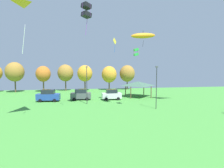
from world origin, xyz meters
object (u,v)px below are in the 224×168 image
Objects in this scene: parked_car_second_from_left at (81,94)px; light_post_0 at (87,83)px; kite_flying_8 at (136,52)px; parked_car_leftmost at (48,96)px; treeline_tree_5 at (109,74)px; treeline_tree_3 at (65,73)px; light_post_3 at (156,85)px; treeline_tree_6 at (127,74)px; kite_flying_5 at (86,10)px; treeline_tree_1 at (15,72)px; park_pavilion at (138,84)px; kite_flying_2 at (143,36)px; parked_car_third_from_left at (112,95)px; treeline_tree_2 at (43,74)px; kite_flying_4 at (32,13)px; kite_flying_10 at (115,42)px; treeline_tree_4 at (85,73)px.

parked_car_second_from_left is 0.62× the size of light_post_0.
light_post_0 is (-7.73, 4.84, -5.22)m from kite_flying_8.
treeline_tree_5 is at bearing 55.08° from parked_car_leftmost.
light_post_3 is at bearing -59.80° from treeline_tree_3.
kite_flying_5 is at bearing -117.09° from treeline_tree_6.
parked_car_second_from_left is 0.50× the size of treeline_tree_1.
park_pavilion reaches higher than parked_car_leftmost.
park_pavilion is (0.38, 4.23, -10.17)m from kite_flying_2.
parked_car_leftmost reaches higher than parked_car_second_from_left.
parked_car_leftmost is at bearing 151.92° from light_post_0.
kite_flying_5 reaches higher than parked_car_third_from_left.
parked_car_leftmost is 0.74× the size of park_pavilion.
treeline_tree_3 is at bearing 104.30° from light_post_0.
parked_car_third_from_left is 0.54× the size of treeline_tree_5.
parked_car_leftmost is 17.65m from treeline_tree_2.
treeline_tree_3 is at bearing 18.19° from treeline_tree_2.
treeline_tree_5 is at bearing -174.54° from treeline_tree_6.
park_pavilion is 0.82× the size of treeline_tree_2.
treeline_tree_5 is at bearing 90.28° from kite_flying_8.
kite_flying_5 is at bearing -41.97° from parked_car_leftmost.
parked_car_second_from_left is 13.45m from park_pavilion.
park_pavilion is 0.78× the size of treeline_tree_6.
kite_flying_4 is at bearing -80.71° from parked_car_leftmost.
kite_flying_10 is 32.02m from treeline_tree_1.
kite_flying_4 is 9.52m from kite_flying_5.
kite_flying_5 is 1.74× the size of kite_flying_10.
treeline_tree_2 is at bearing 127.49° from parked_car_second_from_left.
kite_flying_4 is 19.77m from light_post_3.
treeline_tree_6 reaches higher than treeline_tree_4.
treeline_tree_2 is at bearing -0.47° from treeline_tree_1.
kite_flying_8 is 27.45m from treeline_tree_5.
parked_car_leftmost is 0.53× the size of treeline_tree_1.
kite_flying_5 is at bearing 46.66° from kite_flying_4.
kite_flying_8 is at bearing -109.75° from park_pavilion.
treeline_tree_1 is at bearing 136.64° from kite_flying_8.
park_pavilion is 0.79× the size of treeline_tree_4.
parked_car_second_from_left is 24.59m from treeline_tree_1.
light_post_3 reaches higher than parked_car_leftmost.
park_pavilion is at bearing -73.94° from treeline_tree_5.
park_pavilion is (4.26, 11.87, -6.00)m from kite_flying_8.
treeline_tree_4 is (5.80, -0.88, -0.14)m from treeline_tree_3.
kite_flying_10 is 0.33× the size of treeline_tree_1.
kite_flying_10 is 0.66× the size of parked_car_second_from_left.
light_post_3 is (11.96, -10.71, 2.70)m from parked_car_second_from_left.
treeline_tree_1 is (-13.03, 31.16, -6.86)m from kite_flying_4.
light_post_3 reaches higher than parked_car_second_from_left.
kite_flying_10 is 22.16m from treeline_tree_4.
kite_flying_5 is 17.14m from parked_car_third_from_left.
parked_car_second_from_left is at bearing -93.93° from treeline_tree_4.
treeline_tree_6 is (1.99, 20.07, -8.11)m from kite_flying_2.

